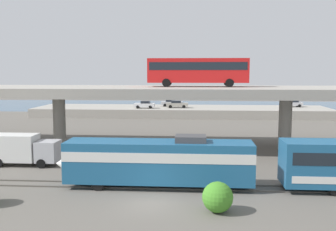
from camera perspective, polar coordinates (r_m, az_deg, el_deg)
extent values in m
plane|color=#605B54|center=(27.63, -2.66, -12.86)|extent=(260.00, 260.00, 0.00)
cube|color=#59544C|center=(30.70, -1.92, -10.75)|extent=(110.00, 0.12, 0.12)
cube|color=#59544C|center=(32.09, -1.63, -9.97)|extent=(110.00, 0.12, 0.12)
cube|color=#1E5984|center=(30.85, -1.36, -6.77)|extent=(14.78, 3.00, 3.20)
cube|color=silver|center=(30.72, -1.36, -5.72)|extent=(14.78, 3.04, 0.77)
cone|color=silver|center=(32.47, -14.55, -6.89)|extent=(2.01, 2.85, 2.85)
cube|color=black|center=(31.76, -12.02, -4.87)|extent=(2.01, 2.70, 1.02)
cube|color=#3F3F42|center=(30.34, 3.38, -3.44)|extent=(2.40, 1.80, 0.50)
cylinder|color=black|center=(30.76, -10.33, -10.00)|extent=(0.96, 0.18, 0.96)
cylinder|color=black|center=(33.28, -9.15, -8.70)|extent=(0.96, 0.18, 0.96)
cylinder|color=black|center=(29.87, 7.39, -10.45)|extent=(0.96, 0.18, 0.96)
cylinder|color=black|center=(32.46, 7.13, -9.06)|extent=(0.96, 0.18, 0.96)
cylinder|color=black|center=(31.58, 23.58, -10.04)|extent=(0.92, 0.18, 0.92)
cylinder|color=black|center=(34.04, 22.06, -8.79)|extent=(0.92, 0.18, 0.92)
cube|color=#9E998E|center=(46.05, 0.28, 3.54)|extent=(96.00, 12.23, 1.10)
cylinder|color=#9E998E|center=(49.22, -15.73, -0.80)|extent=(1.50, 1.50, 6.23)
cylinder|color=#9E998E|center=(47.44, 16.89, -1.11)|extent=(1.50, 1.50, 6.23)
cube|color=red|center=(47.00, 4.42, 6.63)|extent=(12.00, 2.55, 2.90)
cube|color=black|center=(47.00, 4.43, 7.27)|extent=(11.52, 2.59, 0.93)
cube|color=black|center=(47.39, 11.69, 6.93)|extent=(0.08, 2.30, 1.74)
cylinder|color=black|center=(48.38, 8.83, 4.85)|extent=(1.00, 0.26, 1.00)
cylinder|color=black|center=(45.97, 9.07, 4.76)|extent=(1.00, 0.26, 1.00)
cylinder|color=black|center=(48.36, -0.03, 4.93)|extent=(1.00, 0.26, 1.00)
cylinder|color=black|center=(45.94, -0.25, 4.84)|extent=(1.00, 0.26, 1.00)
cube|color=#B7B7BC|center=(39.64, -17.26, -5.03)|extent=(2.00, 2.30, 2.00)
cube|color=silver|center=(40.99, -21.85, -4.41)|extent=(4.60, 2.30, 2.60)
cylinder|color=black|center=(40.94, -17.03, -6.09)|extent=(0.88, 0.28, 0.88)
cylinder|color=black|center=(38.97, -18.20, -6.76)|extent=(0.88, 0.28, 0.88)
cylinder|color=black|center=(42.64, -22.35, -5.80)|extent=(0.88, 0.28, 0.88)
cube|color=#9E998E|center=(81.37, 1.97, 0.63)|extent=(60.84, 13.00, 1.73)
cube|color=#B7B7BC|center=(85.97, 17.87, 1.66)|extent=(4.07, 1.87, 0.70)
cube|color=#1E232B|center=(85.97, 18.02, 2.05)|extent=(1.79, 1.65, 0.48)
cylinder|color=black|center=(84.85, 17.18, 1.39)|extent=(0.64, 0.20, 0.64)
cylinder|color=black|center=(86.57, 16.92, 1.49)|extent=(0.64, 0.20, 0.64)
cylinder|color=black|center=(85.45, 18.83, 1.37)|extent=(0.64, 0.20, 0.64)
cylinder|color=black|center=(87.16, 18.54, 1.47)|extent=(0.64, 0.20, 0.64)
cube|color=#9E998C|center=(79.84, 1.38, 1.63)|extent=(4.45, 1.74, 0.70)
cube|color=#1E232B|center=(79.80, 1.22, 2.05)|extent=(1.96, 1.53, 0.48)
cylinder|color=black|center=(80.64, 2.39, 1.42)|extent=(0.64, 0.20, 0.64)
cylinder|color=black|center=(78.99, 2.35, 1.32)|extent=(0.64, 0.20, 0.64)
cylinder|color=black|center=(80.77, 0.43, 1.44)|extent=(0.64, 0.20, 0.64)
cylinder|color=black|center=(79.13, 0.35, 1.33)|extent=(0.64, 0.20, 0.64)
cube|color=silver|center=(78.96, -3.48, 1.56)|extent=(4.13, 1.79, 0.70)
cube|color=#1E232B|center=(78.89, -3.34, 1.99)|extent=(1.82, 1.57, 0.48)
cylinder|color=black|center=(78.34, -4.49, 1.26)|extent=(0.64, 0.20, 0.64)
cylinder|color=black|center=(80.01, -4.31, 1.37)|extent=(0.64, 0.20, 0.64)
cylinder|color=black|center=(77.99, -2.63, 1.25)|extent=(0.64, 0.20, 0.64)
cylinder|color=black|center=(79.67, -2.49, 1.36)|extent=(0.64, 0.20, 0.64)
cube|color=#B7B7BC|center=(83.15, 0.57, 1.82)|extent=(4.60, 1.80, 0.70)
cube|color=#1E232B|center=(83.11, 0.41, 2.23)|extent=(2.02, 1.58, 0.48)
cylinder|color=black|center=(83.95, 1.58, 1.63)|extent=(0.64, 0.20, 0.64)
cylinder|color=black|center=(82.25, 1.52, 1.53)|extent=(0.64, 0.20, 0.64)
cylinder|color=black|center=(84.13, -0.36, 1.64)|extent=(0.64, 0.20, 0.64)
cylinder|color=black|center=(82.43, -0.46, 1.54)|extent=(0.64, 0.20, 0.64)
cube|color=#385B7A|center=(104.33, 2.46, 1.44)|extent=(140.00, 36.00, 0.01)
sphere|color=#438A28|center=(25.92, 7.33, -11.86)|extent=(2.03, 2.03, 2.03)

